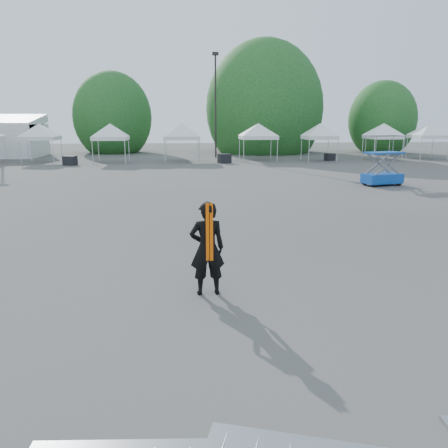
{
  "coord_description": "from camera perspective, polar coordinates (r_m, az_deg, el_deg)",
  "views": [
    {
      "loc": [
        -0.09,
        -11.24,
        3.63
      ],
      "look_at": [
        0.79,
        -1.52,
        1.3
      ],
      "focal_mm": 35.0,
      "sensor_mm": 36.0,
      "label": 1
    }
  ],
  "objects": [
    {
      "name": "ground",
      "position": [
        11.81,
        -4.48,
        -4.51
      ],
      "size": [
        120.0,
        120.0,
        0.0
      ],
      "primitive_type": "plane",
      "color": "#474442",
      "rests_on": "ground"
    },
    {
      "name": "tree_mid_e",
      "position": [
        51.07,
        5.27,
        14.76
      ],
      "size": [
        5.12,
        5.12,
        7.79
      ],
      "color": "#382314",
      "rests_on": "ground"
    },
    {
      "name": "tent_c",
      "position": [
        41.68,
        -22.98,
        11.63
      ],
      "size": [
        4.09,
        4.09,
        3.88
      ],
      "color": "silver",
      "rests_on": "ground"
    },
    {
      "name": "tent_d",
      "position": [
        39.42,
        -14.67,
        12.19
      ],
      "size": [
        4.06,
        4.06,
        3.88
      ],
      "color": "silver",
      "rests_on": "ground"
    },
    {
      "name": "crate_east",
      "position": [
        41.39,
        13.63,
        8.49
      ],
      "size": [
        1.01,
        0.92,
        0.64
      ],
      "primitive_type": "cube",
      "rotation": [
        0.0,
        0.0,
        0.42
      ],
      "color": "black",
      "rests_on": "ground"
    },
    {
      "name": "tent_f",
      "position": [
        40.34,
        4.49,
        12.6
      ],
      "size": [
        4.53,
        4.53,
        3.88
      ],
      "color": "silver",
      "rests_on": "ground"
    },
    {
      "name": "man",
      "position": [
        9.16,
        -2.22,
        -3.2
      ],
      "size": [
        0.77,
        0.54,
        2.01
      ],
      "rotation": [
        0.0,
        0.0,
        3.22
      ],
      "color": "black",
      "rests_on": "ground"
    },
    {
      "name": "crate_mid",
      "position": [
        37.91,
        0.06,
        8.55
      ],
      "size": [
        1.2,
        1.05,
        0.79
      ],
      "primitive_type": "cube",
      "rotation": [
        0.0,
        0.0,
        0.3
      ],
      "color": "black",
      "rests_on": "ground"
    },
    {
      "name": "tree_mid_w",
      "position": [
        51.84,
        -14.33,
        13.38
      ],
      "size": [
        4.16,
        4.16,
        6.33
      ],
      "color": "#382314",
      "rests_on": "ground"
    },
    {
      "name": "tent_extra_8",
      "position": [
        46.18,
        25.23,
        11.49
      ],
      "size": [
        4.03,
        4.03,
        3.88
      ],
      "color": "silver",
      "rests_on": "ground"
    },
    {
      "name": "scissor_lift",
      "position": [
        26.34,
        20.11,
        7.79
      ],
      "size": [
        2.35,
        1.56,
        2.78
      ],
      "rotation": [
        0.0,
        0.0,
        0.24
      ],
      "color": "#0B4298",
      "rests_on": "ground"
    },
    {
      "name": "tent_h",
      "position": [
        43.55,
        20.16,
        11.9
      ],
      "size": [
        4.04,
        4.04,
        3.88
      ],
      "color": "silver",
      "rests_on": "ground"
    },
    {
      "name": "tree_far_e",
      "position": [
        53.05,
        19.95,
        12.67
      ],
      "size": [
        3.84,
        3.84,
        5.84
      ],
      "color": "#382314",
      "rests_on": "ground"
    },
    {
      "name": "tent_g",
      "position": [
        40.79,
        12.42,
        12.34
      ],
      "size": [
        3.88,
        3.88,
        3.88
      ],
      "color": "silver",
      "rests_on": "ground"
    },
    {
      "name": "tent_e",
      "position": [
        39.39,
        -5.56,
        12.56
      ],
      "size": [
        4.45,
        4.45,
        3.88
      ],
      "color": "silver",
      "rests_on": "ground"
    },
    {
      "name": "light_pole_east",
      "position": [
        43.39,
        -1.11,
        15.94
      ],
      "size": [
        0.6,
        0.25,
        9.8
      ],
      "color": "black",
      "rests_on": "ground"
    },
    {
      "name": "crate_west",
      "position": [
        38.24,
        -19.47,
        7.81
      ],
      "size": [
        1.15,
        1.0,
        0.76
      ],
      "primitive_type": "cube",
      "rotation": [
        0.0,
        0.0,
        -0.29
      ],
      "color": "black",
      "rests_on": "ground"
    }
  ]
}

